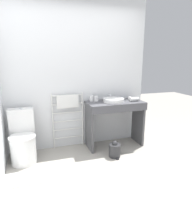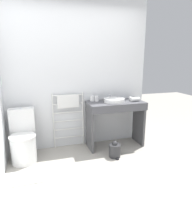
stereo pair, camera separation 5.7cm
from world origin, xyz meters
name	(u,v)px [view 2 (the right image)]	position (x,y,z in m)	size (l,w,h in m)	color
ground_plane	(100,187)	(0.00, 0.00, 0.00)	(12.00, 12.00, 0.00)	#A8A399
wall_back	(75,74)	(0.00, 1.45, 1.34)	(2.68, 0.12, 2.67)	silver
toilet	(23,140)	(-0.95, 1.05, 0.34)	(0.41, 0.55, 0.83)	white
towel_radiator	(68,109)	(-0.16, 1.34, 0.73)	(0.57, 0.06, 1.02)	white
vanity_counter	(116,116)	(0.67, 1.12, 0.58)	(1.03, 0.50, 0.85)	#4C4C51
sink_basin	(114,100)	(0.63, 1.11, 0.89)	(0.37, 0.37, 0.07)	white
faucet	(110,96)	(0.63, 1.31, 0.92)	(0.02, 0.10, 0.11)	silver
cup_near_wall	(92,98)	(0.28, 1.31, 0.90)	(0.08, 0.08, 0.10)	white
cup_near_edge	(97,99)	(0.35, 1.28, 0.90)	(0.08, 0.08, 0.10)	white
hair_dryer	(135,99)	(1.03, 1.09, 0.89)	(0.21, 0.18, 0.07)	white
trash_bin	(115,150)	(0.49, 0.71, 0.12)	(0.20, 0.23, 0.28)	#333335
bath_mat	(23,178)	(-0.96, 0.49, 0.01)	(0.56, 0.36, 0.01)	silver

